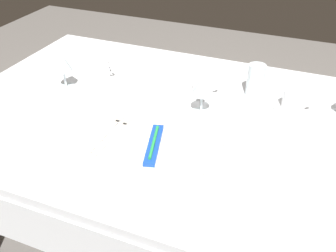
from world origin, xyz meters
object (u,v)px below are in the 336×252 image
Objects in this scene: wine_glass_left at (202,87)px; drink_tumbler at (255,82)px; wine_glass_centre at (62,63)px; coffee_cup_right at (101,68)px; dinner_plate at (154,148)px; fork_inner at (108,132)px; dinner_knife at (200,158)px; coffee_cup_far at (295,100)px; spoon_soup at (214,155)px; spoon_dessert at (222,159)px; fork_outer at (115,134)px; coffee_cup_left at (204,84)px; toothbrush_package at (154,144)px.

drink_tumbler is (0.15, 0.21, -0.05)m from wine_glass_left.
coffee_cup_right is at bearing 56.23° from wine_glass_centre.
coffee_cup_right is at bearing 136.99° from dinner_plate.
fork_inner is 0.37m from wine_glass_left.
dinner_knife is 2.09× the size of coffee_cup_far.
spoon_soup reaches higher than dinner_knife.
spoon_dessert is 0.77m from wine_glass_centre.
spoon_soup is at bearing 14.79° from dinner_plate.
coffee_cup_far is at bearing 34.18° from fork_inner.
dinner_plate is at bearing -10.35° from fork_inner.
dinner_knife is (0.31, -0.01, 0.00)m from fork_outer.
dinner_plate is 0.58m from wine_glass_centre.
dinner_plate is 1.08× the size of fork_inner.
wine_glass_centre is (-0.51, 0.26, 0.10)m from dinner_plate.
dinner_knife is at bearing -73.48° from coffee_cup_left.
wine_glass_centre reaches higher than drink_tumbler.
coffee_cup_right reaches higher than fork_outer.
fork_inner is at bearing 169.65° from toothbrush_package.
fork_outer is 0.43m from wine_glass_centre.
spoon_soup is 1.07× the size of spoon_dessert.
dinner_plate is at bearing -43.01° from coffee_cup_right.
coffee_cup_far reaches higher than dinner_knife.
dinner_knife is at bearing -160.98° from spoon_dessert.
wine_glass_centre is (-0.66, 0.24, 0.11)m from dinner_knife.
spoon_dessert reaches higher than dinner_knife.
dinner_knife is 2.26× the size of coffee_cup_right.
coffee_cup_right is 0.65× the size of wine_glass_centre.
toothbrush_package is 0.98× the size of spoon_dessert.
dinner_knife is 1.47× the size of wine_glass_centre.
spoon_dessert is (0.22, 0.04, -0.02)m from toothbrush_package.
wine_glass_centre is at bearing -178.14° from wine_glass_left.
dinner_plate is at bearing -10.27° from fork_outer.
drink_tumbler reaches higher than coffee_cup_right.
wine_glass_centre reaches higher than spoon_dessert.
spoon_soup is 0.27m from wine_glass_left.
coffee_cup_far is at bearing 10.56° from wine_glass_centre.
wine_glass_centre is at bearing -163.18° from coffee_cup_left.
fork_inner is at bearing -136.97° from wine_glass_left.
spoon_soup is at bearing 159.05° from spoon_dessert.
coffee_cup_left is 1.05× the size of coffee_cup_right.
wine_glass_centre reaches higher than dinner_knife.
spoon_dessert is 0.43m from coffee_cup_left.
spoon_dessert is 0.73m from coffee_cup_right.
wine_glass_left is 0.26m from drink_tumbler.
fork_outer is 1.49× the size of wine_glass_centre.
dinner_plate is 0.19m from fork_inner.
dinner_knife is at bearing -19.95° from wine_glass_centre.
coffee_cup_left is at bearing 60.31° from fork_inner.
fork_inner is at bearing -179.65° from spoon_dessert.
spoon_dessert is at bearing -113.48° from coffee_cup_far.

